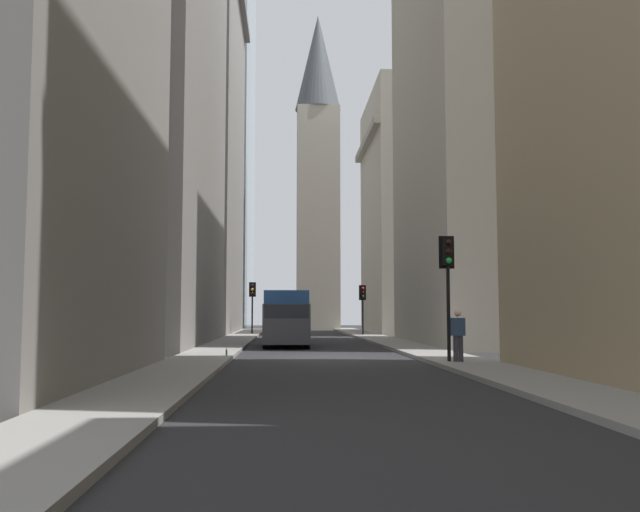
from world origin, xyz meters
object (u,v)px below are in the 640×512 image
Objects in this scene: traffic_light_far_junction at (252,296)px; pedestrian at (458,333)px; delivery_truck at (286,318)px; hatchback_grey at (286,329)px; traffic_light_foreground at (448,268)px; discarded_bottle at (227,353)px; traffic_light_midblock at (363,298)px.

traffic_light_far_junction reaches higher than pedestrian.
traffic_light_far_junction is (16.88, 2.55, 1.54)m from delivery_truck.
delivery_truck is 8.80m from hatchback_grey.
traffic_light_foreground is at bearing -166.05° from hatchback_grey.
hatchback_grey is at bearing -162.55° from traffic_light_far_junction.
discarded_bottle is at bearing 172.95° from hatchback_grey.
discarded_bottle is (-18.15, 2.24, -0.42)m from hatchback_grey.
traffic_light_midblock is 25.53m from discarded_bottle.
traffic_light_far_junction is at bearing 14.92° from traffic_light_foreground.
traffic_light_far_junction is at bearing 0.67° from discarded_bottle.
discarded_bottle is at bearing 162.00° from traffic_light_midblock.
hatchback_grey reaches higher than discarded_bottle.
traffic_light_midblock reaches higher than delivery_truck.
traffic_light_far_junction is (8.12, 2.55, 2.34)m from hatchback_grey.
traffic_light_midblock reaches higher than discarded_bottle.
discarded_bottle is (-9.38, 2.24, -1.21)m from delivery_truck.
traffic_light_foreground is (-21.50, -5.34, 2.54)m from hatchback_grey.
pedestrian is at bearing -114.35° from discarded_bottle.
delivery_truck is 9.72m from discarded_bottle.
traffic_light_far_junction is at bearing 8.59° from delivery_truck.
traffic_light_foreground is (-12.73, -5.34, 1.74)m from delivery_truck.
traffic_light_midblock reaches higher than hatchback_grey.
delivery_truck is 23.93× the size of discarded_bottle.
discarded_bottle is (3.35, 7.58, -2.95)m from traffic_light_foreground.
traffic_light_midblock is at bearing -18.00° from discarded_bottle.
traffic_light_foreground is at bearing -165.08° from traffic_light_far_junction.
traffic_light_far_junction is at bearing 75.57° from traffic_light_midblock.
traffic_light_midblock is (6.02, -5.61, 2.12)m from hatchback_grey.
traffic_light_midblock is at bearing -0.56° from traffic_light_foreground.
pedestrian is 8.64m from discarded_bottle.
hatchback_grey is at bearing 14.47° from pedestrian.
hatchback_grey is 22.41m from pedestrian.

